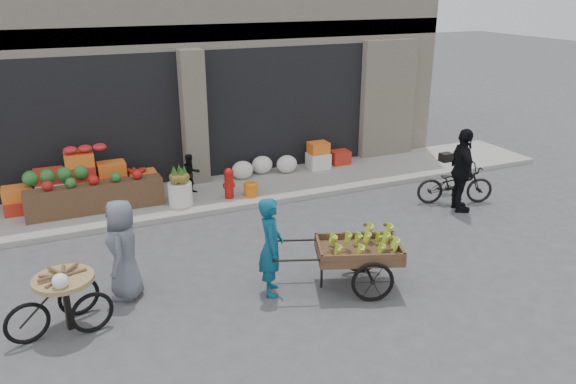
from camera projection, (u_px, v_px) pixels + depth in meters
name	position (u px, v px, depth m)	size (l,w,h in m)	color
ground	(276.00, 276.00, 9.56)	(80.00, 80.00, 0.00)	#424244
sidewalk	(208.00, 195.00, 13.06)	(18.00, 2.20, 0.12)	gray
building	(161.00, 34.00, 15.27)	(14.00, 6.45, 7.00)	beige
fruit_display	(92.00, 180.00, 12.14)	(3.10, 1.12, 1.24)	red
pineapple_bin	(180.00, 194.00, 12.24)	(0.52, 0.52, 0.50)	silver
fire_hydrant	(229.00, 182.00, 12.56)	(0.22, 0.22, 0.71)	#A5140F
orange_bucket	(251.00, 189.00, 12.79)	(0.32, 0.32, 0.30)	orange
right_bay_goods	(299.00, 160.00, 14.44)	(3.35, 0.60, 0.70)	silver
seated_person	(191.00, 174.00, 12.83)	(0.45, 0.35, 0.93)	black
banana_cart	(356.00, 248.00, 8.99)	(2.44, 1.61, 0.95)	brown
vendor_woman	(271.00, 247.00, 8.77)	(0.59, 0.39, 1.62)	navy
tricycle_cart	(65.00, 294.00, 7.90)	(1.46, 1.02, 0.95)	#9E7F51
vendor_grey	(123.00, 250.00, 8.68)	(0.79, 0.52, 1.62)	slate
bicycle	(455.00, 184.00, 12.59)	(0.60, 1.72, 0.90)	black
cyclist	(462.00, 171.00, 12.01)	(1.07, 0.45, 1.83)	black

